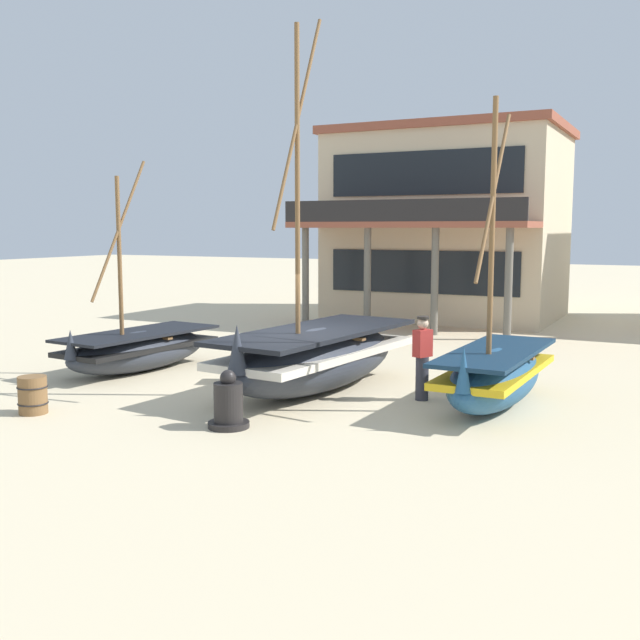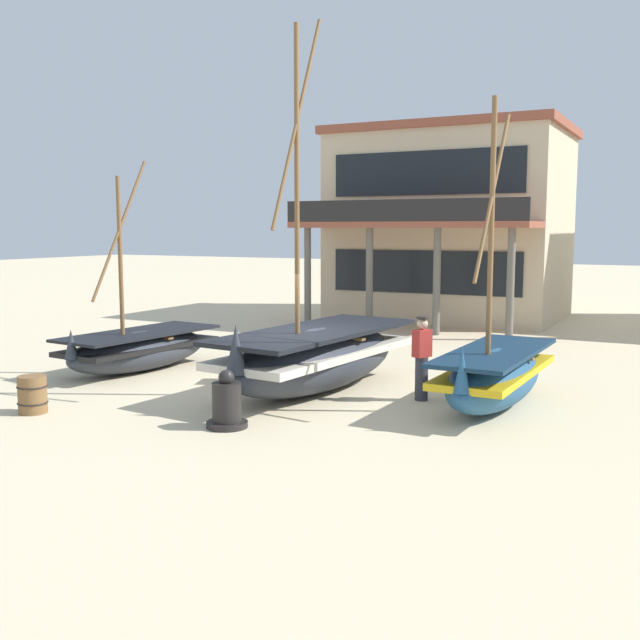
% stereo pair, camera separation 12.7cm
% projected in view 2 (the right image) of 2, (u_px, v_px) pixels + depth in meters
% --- Properties ---
extents(ground_plane, '(120.00, 120.00, 0.00)m').
position_uv_depth(ground_plane, '(298.00, 391.00, 15.59)').
color(ground_plane, beige).
extents(fishing_boat_near_left, '(2.00, 4.29, 5.00)m').
position_uv_depth(fishing_boat_near_left, '(139.00, 349.00, 17.82)').
color(fishing_boat_near_left, '#2D333D').
rests_on(fishing_boat_near_left, ground).
extents(fishing_boat_centre_large, '(2.53, 5.64, 7.59)m').
position_uv_depth(fishing_boat_centre_large, '(315.00, 356.00, 15.58)').
color(fishing_boat_centre_large, '#2D333D').
rests_on(fishing_boat_centre_large, ground).
extents(fishing_boat_far_right, '(1.53, 4.29, 5.74)m').
position_uv_depth(fishing_boat_far_right, '(495.00, 375.00, 14.15)').
color(fishing_boat_far_right, '#23517A').
rests_on(fishing_boat_far_right, ground).
extents(fisherman_by_hull, '(0.35, 0.42, 1.68)m').
position_uv_depth(fisherman_by_hull, '(422.00, 359.00, 14.66)').
color(fisherman_by_hull, '#33333D').
rests_on(fisherman_by_hull, ground).
extents(capstan_winch, '(0.72, 0.72, 1.01)m').
position_uv_depth(capstan_winch, '(227.00, 405.00, 12.71)').
color(capstan_winch, black).
rests_on(capstan_winch, ground).
extents(wooden_barrel, '(0.56, 0.56, 0.70)m').
position_uv_depth(wooden_barrel, '(32.00, 394.00, 13.70)').
color(wooden_barrel, brown).
rests_on(wooden_barrel, ground).
extents(cargo_crate, '(0.87, 0.87, 0.57)m').
position_uv_depth(cargo_crate, '(242.00, 370.00, 16.45)').
color(cargo_crate, brown).
rests_on(cargo_crate, ground).
extents(harbor_building_main, '(8.51, 8.68, 7.15)m').
position_uv_depth(harbor_building_main, '(451.00, 224.00, 28.33)').
color(harbor_building_main, beige).
rests_on(harbor_building_main, ground).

